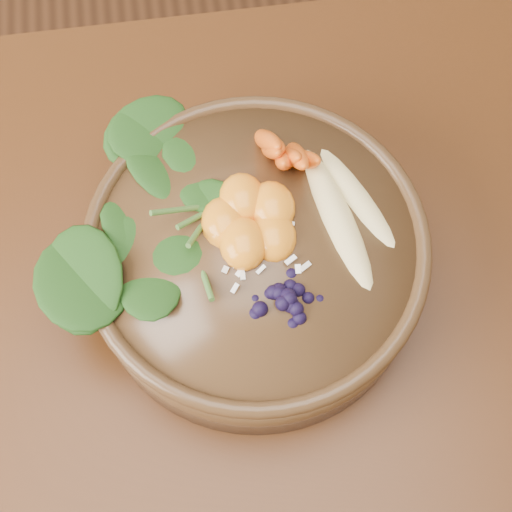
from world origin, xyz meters
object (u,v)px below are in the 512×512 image
(banana_halves, at_px, (349,199))
(mandarin_cluster, at_px, (251,214))
(dining_table, at_px, (170,411))
(carrot_cluster, at_px, (283,121))
(stoneware_bowl, at_px, (256,260))
(blueberry_pile, at_px, (286,296))
(kale_heap, at_px, (180,185))

(banana_halves, xyz_separation_m, mandarin_cluster, (-0.09, -0.00, 0.00))
(dining_table, xyz_separation_m, mandarin_cluster, (0.11, 0.12, 0.20))
(banana_halves, relative_size, mandarin_cluster, 1.82)
(dining_table, distance_m, mandarin_cluster, 0.25)
(carrot_cluster, bearing_deg, stoneware_bowl, -123.69)
(mandarin_cluster, bearing_deg, carrot_cluster, 62.02)
(banana_halves, distance_m, blueberry_pile, 0.11)
(stoneware_bowl, bearing_deg, dining_table, -136.35)
(dining_table, distance_m, blueberry_pile, 0.24)
(dining_table, height_order, blueberry_pile, blueberry_pile)
(dining_table, relative_size, stoneware_bowl, 5.06)
(kale_heap, distance_m, blueberry_pile, 0.14)
(dining_table, bearing_deg, mandarin_cluster, 49.17)
(carrot_cluster, bearing_deg, blueberry_pile, -109.55)
(stoneware_bowl, distance_m, carrot_cluster, 0.13)
(mandarin_cluster, bearing_deg, banana_halves, 2.08)
(kale_heap, xyz_separation_m, banana_halves, (0.15, -0.03, -0.01))
(kale_heap, bearing_deg, stoneware_bowl, -41.30)
(stoneware_bowl, distance_m, mandarin_cluster, 0.06)
(banana_halves, bearing_deg, dining_table, -159.16)
(banana_halves, bearing_deg, carrot_cluster, 113.06)
(dining_table, xyz_separation_m, carrot_cluster, (0.15, 0.20, 0.22))
(blueberry_pile, bearing_deg, carrot_cluster, 82.28)
(dining_table, xyz_separation_m, banana_halves, (0.20, 0.13, 0.19))
(stoneware_bowl, distance_m, blueberry_pile, 0.09)
(kale_heap, distance_m, carrot_cluster, 0.11)
(kale_heap, relative_size, carrot_cluster, 2.38)
(dining_table, height_order, kale_heap, kale_heap)
(carrot_cluster, xyz_separation_m, blueberry_pile, (-0.02, -0.16, -0.02))
(kale_heap, height_order, carrot_cluster, carrot_cluster)
(carrot_cluster, xyz_separation_m, mandarin_cluster, (-0.04, -0.08, -0.03))
(banana_halves, distance_m, mandarin_cluster, 0.09)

